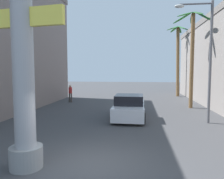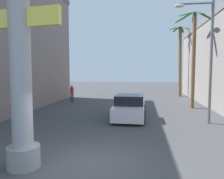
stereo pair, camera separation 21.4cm
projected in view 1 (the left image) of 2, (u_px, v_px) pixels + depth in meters
The scene contains 7 objects.
ground_plane at pixel (118, 110), 17.14m from camera, with size 89.37×89.37×0.00m, color #424244.
neon_sign_pole at pixel (22, 31), 6.62m from camera, with size 2.69×1.03×9.18m.
street_lamp at pixel (205, 51), 12.66m from camera, with size 2.18×0.28×7.08m.
car_lead at pixel (129, 107), 14.32m from camera, with size 2.08×4.76×1.56m.
palm_tree_mid_right at pixel (192, 46), 17.88m from camera, with size 3.26×3.45×7.94m.
palm_tree_far_right at pixel (178, 55), 26.41m from camera, with size 2.70×2.52×8.49m.
pedestrian_far_left at pixel (70, 92), 21.48m from camera, with size 0.38×0.38×1.71m.
Camera 1 is at (1.57, -6.88, 3.09)m, focal length 35.00 mm.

